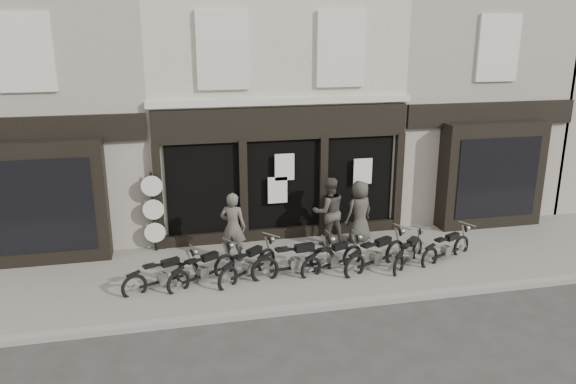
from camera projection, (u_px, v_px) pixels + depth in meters
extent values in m
plane|color=#2D2B28|center=(309.00, 285.00, 13.56)|extent=(90.00, 90.00, 0.00)
cube|color=slate|center=(300.00, 267.00, 14.38)|extent=(30.00, 4.20, 0.12)
cube|color=gray|center=(324.00, 306.00, 12.37)|extent=(30.00, 0.25, 0.13)
cube|color=#BCB6A1|center=(263.00, 88.00, 18.01)|extent=(7.20, 6.00, 8.20)
cube|color=black|center=(283.00, 123.00, 15.31)|extent=(7.10, 0.18, 0.90)
cube|color=black|center=(283.00, 191.00, 15.92)|extent=(6.50, 0.10, 2.95)
cube|color=black|center=(284.00, 234.00, 16.22)|extent=(7.10, 0.20, 0.44)
cube|color=beige|center=(283.00, 101.00, 15.17)|extent=(7.30, 0.22, 0.18)
cube|color=beige|center=(222.00, 50.00, 14.45)|extent=(1.35, 0.12, 2.00)
cube|color=black|center=(222.00, 50.00, 14.48)|extent=(1.05, 0.06, 1.70)
cube|color=beige|center=(341.00, 49.00, 15.12)|extent=(1.35, 0.12, 2.00)
cube|color=black|center=(341.00, 49.00, 15.15)|extent=(1.05, 0.06, 1.70)
cube|color=black|center=(159.00, 198.00, 15.10)|extent=(0.22, 0.22, 3.00)
cube|color=black|center=(243.00, 193.00, 15.59)|extent=(0.22, 0.22, 3.00)
cube|color=black|center=(323.00, 188.00, 16.07)|extent=(0.22, 0.22, 3.00)
cube|color=black|center=(398.00, 183.00, 16.56)|extent=(0.22, 0.22, 3.00)
cube|color=silver|center=(284.00, 167.00, 15.54)|extent=(0.55, 0.04, 0.75)
cube|color=silver|center=(363.00, 171.00, 16.09)|extent=(0.55, 0.04, 0.75)
cube|color=silver|center=(278.00, 190.00, 15.68)|extent=(0.55, 0.04, 0.75)
cube|color=gray|center=(53.00, 93.00, 16.67)|extent=(5.50, 6.00, 8.20)
cube|color=black|center=(41.00, 203.00, 14.21)|extent=(3.20, 0.70, 3.20)
cube|color=black|center=(39.00, 207.00, 13.89)|extent=(2.60, 0.06, 2.40)
cube|color=black|center=(35.00, 131.00, 13.99)|extent=(5.40, 0.16, 0.70)
cube|color=beige|center=(25.00, 52.00, 13.46)|extent=(1.30, 0.10, 1.90)
cube|color=black|center=(25.00, 52.00, 13.49)|extent=(1.00, 0.06, 1.60)
cube|color=gray|center=(444.00, 84.00, 19.35)|extent=(5.50, 6.00, 8.20)
cube|color=black|center=(491.00, 175.00, 16.89)|extent=(3.20, 0.70, 3.20)
cube|color=black|center=(498.00, 178.00, 16.57)|extent=(2.60, 0.06, 2.40)
cube|color=black|center=(492.00, 114.00, 16.66)|extent=(5.40, 0.16, 0.70)
cube|color=beige|center=(498.00, 48.00, 16.14)|extent=(1.30, 0.10, 1.90)
cube|color=black|center=(498.00, 48.00, 16.16)|extent=(1.00, 0.06, 1.60)
torus|color=black|center=(188.00, 273.00, 13.48)|extent=(0.61, 0.32, 0.62)
torus|color=black|center=(134.00, 287.00, 12.73)|extent=(0.61, 0.32, 0.62)
cube|color=black|center=(162.00, 281.00, 13.11)|extent=(1.02, 0.47, 0.05)
cube|color=gray|center=(162.00, 278.00, 13.10)|extent=(0.27, 0.24, 0.24)
cube|color=black|center=(170.00, 262.00, 13.13)|extent=(0.45, 0.31, 0.16)
cube|color=black|center=(149.00, 266.00, 12.83)|extent=(0.32, 0.28, 0.05)
cylinder|color=gray|center=(194.00, 248.00, 13.42)|extent=(0.24, 0.50, 0.03)
torus|color=black|center=(224.00, 266.00, 13.83)|extent=(0.58, 0.41, 0.63)
torus|color=black|center=(178.00, 283.00, 12.91)|extent=(0.58, 0.41, 0.63)
cube|color=black|center=(202.00, 276.00, 13.38)|extent=(0.96, 0.63, 0.06)
cube|color=gray|center=(203.00, 273.00, 13.37)|extent=(0.28, 0.26, 0.24)
cube|color=black|center=(210.00, 257.00, 13.42)|extent=(0.45, 0.36, 0.16)
cube|color=black|center=(192.00, 261.00, 13.06)|extent=(0.34, 0.31, 0.06)
cylinder|color=gray|center=(230.00, 241.00, 13.79)|extent=(0.32, 0.47, 0.03)
torus|color=black|center=(266.00, 261.00, 14.15)|extent=(0.56, 0.48, 0.65)
torus|color=black|center=(228.00, 279.00, 13.10)|extent=(0.56, 0.48, 0.65)
cube|color=black|center=(248.00, 271.00, 13.64)|extent=(0.91, 0.75, 0.06)
cube|color=gray|center=(248.00, 268.00, 13.63)|extent=(0.29, 0.28, 0.25)
cube|color=black|center=(254.00, 251.00, 13.70)|extent=(0.44, 0.40, 0.16)
cube|color=black|center=(239.00, 256.00, 13.28)|extent=(0.34, 0.33, 0.06)
cylinder|color=gray|center=(271.00, 235.00, 14.13)|extent=(0.38, 0.45, 0.03)
torus|color=black|center=(322.00, 261.00, 14.03)|extent=(0.72, 0.20, 0.72)
torus|color=black|center=(265.00, 271.00, 13.49)|extent=(0.72, 0.20, 0.72)
cube|color=black|center=(294.00, 267.00, 13.77)|extent=(1.24, 0.25, 0.06)
cube|color=gray|center=(295.00, 264.00, 13.75)|extent=(0.28, 0.23, 0.27)
cube|color=black|center=(304.00, 248.00, 13.73)|extent=(0.51, 0.25, 0.18)
cube|color=black|center=(282.00, 249.00, 13.51)|extent=(0.34, 0.26, 0.06)
cylinder|color=gray|center=(331.00, 234.00, 13.91)|extent=(0.13, 0.61, 0.04)
torus|color=black|center=(352.00, 257.00, 14.42)|extent=(0.61, 0.31, 0.62)
torus|color=black|center=(311.00, 269.00, 13.69)|extent=(0.61, 0.31, 0.62)
cube|color=black|center=(332.00, 264.00, 14.07)|extent=(1.03, 0.45, 0.06)
cube|color=gray|center=(333.00, 261.00, 14.06)|extent=(0.27, 0.24, 0.24)
cube|color=black|center=(340.00, 246.00, 14.08)|extent=(0.45, 0.30, 0.16)
cube|color=black|center=(324.00, 249.00, 13.79)|extent=(0.32, 0.27, 0.06)
cylinder|color=gray|center=(359.00, 233.00, 14.36)|extent=(0.23, 0.51, 0.03)
torus|color=black|center=(395.00, 253.00, 14.59)|extent=(0.66, 0.38, 0.69)
torus|color=black|center=(354.00, 267.00, 13.71)|extent=(0.66, 0.38, 0.69)
cube|color=black|center=(375.00, 261.00, 14.16)|extent=(1.11, 0.57, 0.06)
cube|color=gray|center=(376.00, 258.00, 14.15)|extent=(0.30, 0.27, 0.26)
cube|color=black|center=(383.00, 241.00, 14.19)|extent=(0.50, 0.36, 0.17)
cube|color=black|center=(368.00, 245.00, 13.84)|extent=(0.36, 0.32, 0.06)
cylinder|color=gray|center=(402.00, 227.00, 14.54)|extent=(0.29, 0.55, 0.04)
torus|color=black|center=(417.00, 250.00, 14.90)|extent=(0.49, 0.48, 0.61)
torus|color=black|center=(398.00, 266.00, 13.86)|extent=(0.49, 0.48, 0.61)
cube|color=black|center=(408.00, 259.00, 14.39)|extent=(0.79, 0.78, 0.05)
cube|color=gray|center=(408.00, 256.00, 14.38)|extent=(0.27, 0.26, 0.23)
cube|color=black|center=(412.00, 241.00, 14.46)|extent=(0.40, 0.40, 0.15)
cube|color=black|center=(405.00, 246.00, 14.05)|extent=(0.32, 0.32, 0.05)
cylinder|color=gray|center=(421.00, 227.00, 14.89)|extent=(0.39, 0.39, 0.03)
torus|color=black|center=(461.00, 247.00, 15.09)|extent=(0.60, 0.34, 0.62)
torus|color=black|center=(429.00, 259.00, 14.31)|extent=(0.60, 0.34, 0.62)
cube|color=black|center=(445.00, 254.00, 14.71)|extent=(1.00, 0.50, 0.05)
cube|color=gray|center=(446.00, 251.00, 14.70)|extent=(0.27, 0.24, 0.24)
cube|color=black|center=(452.00, 237.00, 14.73)|extent=(0.45, 0.32, 0.16)
cube|color=black|center=(440.00, 240.00, 14.42)|extent=(0.33, 0.28, 0.05)
cylinder|color=gray|center=(467.00, 224.00, 15.03)|extent=(0.25, 0.49, 0.03)
imported|color=#4F4941|center=(233.00, 227.00, 14.43)|extent=(0.79, 0.66, 1.83)
imported|color=#3E3832|center=(329.00, 211.00, 15.50)|extent=(0.99, 0.80, 1.93)
imported|color=#39362F|center=(359.00, 212.00, 15.71)|extent=(1.02, 0.85, 1.78)
cylinder|color=black|center=(157.00, 253.00, 15.35)|extent=(0.36, 0.36, 0.06)
cylinder|color=black|center=(154.00, 214.00, 15.03)|extent=(0.07, 0.07, 2.31)
cylinder|color=black|center=(152.00, 186.00, 14.77)|extent=(0.56, 0.06, 0.56)
cylinder|color=beige|center=(152.00, 186.00, 14.75)|extent=(0.56, 0.03, 0.56)
cylinder|color=black|center=(153.00, 209.00, 14.96)|extent=(0.56, 0.06, 0.56)
cylinder|color=beige|center=(153.00, 210.00, 14.93)|extent=(0.56, 0.03, 0.56)
cylinder|color=black|center=(155.00, 232.00, 15.14)|extent=(0.56, 0.06, 0.56)
cylinder|color=beige|center=(155.00, 233.00, 15.12)|extent=(0.56, 0.03, 0.56)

